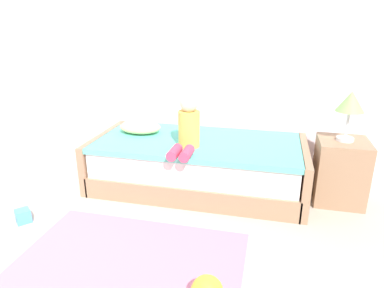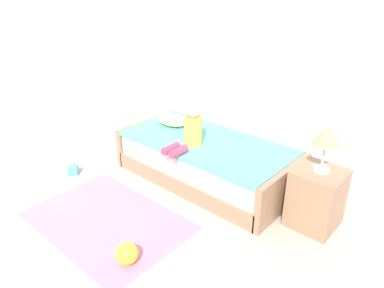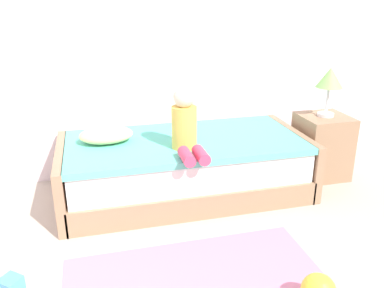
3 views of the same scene
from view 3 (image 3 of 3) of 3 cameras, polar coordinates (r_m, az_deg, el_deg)
wall_rear at (r=3.72m, az=-13.30°, el=16.83°), size 7.20×0.10×2.90m
bed at (r=3.50m, az=-1.03°, el=-3.27°), size 2.11×1.00×0.50m
nightstand at (r=4.01m, az=17.99°, el=-0.30°), size 0.44×0.44×0.60m
table_lamp at (r=3.84m, az=19.03°, el=8.61°), size 0.24×0.24×0.45m
child_figure at (r=3.12m, az=-0.91°, el=2.73°), size 0.20×0.51×0.50m
pillow at (r=3.39m, az=-12.13°, el=1.28°), size 0.44×0.30×0.13m
toy_block at (r=2.70m, az=-24.38°, el=-17.96°), size 0.16×0.16×0.11m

